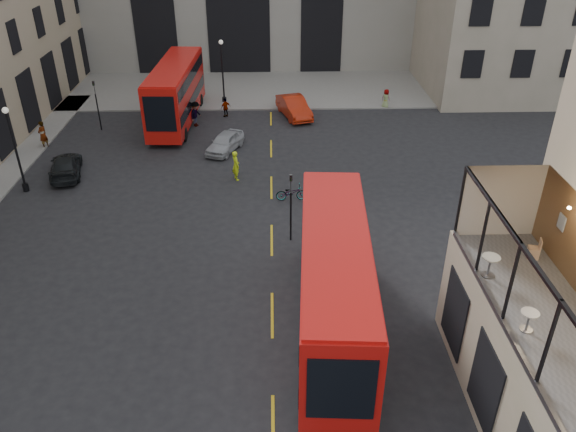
{
  "coord_description": "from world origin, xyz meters",
  "views": [
    {
      "loc": [
        -1.86,
        -12.86,
        16.01
      ],
      "look_at": [
        -1.22,
        9.35,
        3.0
      ],
      "focal_mm": 35.0,
      "sensor_mm": 36.0,
      "label": 1
    }
  ],
  "objects_px": {
    "pedestrian_a": "(149,94)",
    "pedestrian_d": "(386,99)",
    "street_lamp_a": "(17,155)",
    "bus_near": "(334,280)",
    "car_a": "(225,142)",
    "bicycle": "(291,193)",
    "car_c": "(66,166)",
    "cafe_table_far": "(490,263)",
    "traffic_light_far": "(96,99)",
    "street_lamp_b": "(223,75)",
    "car_b": "(294,107)",
    "cafe_chair_d": "(534,252)",
    "pedestrian_c": "(226,108)",
    "bus_far": "(176,90)",
    "cafe_table_mid": "(529,318)",
    "pedestrian_e": "(43,135)",
    "cyclist": "(236,165)",
    "pedestrian_b": "(196,114)",
    "traffic_light_near": "(291,199)"
  },
  "relations": [
    {
      "from": "pedestrian_a",
      "to": "pedestrian_d",
      "type": "bearing_deg",
      "value": 7.75
    },
    {
      "from": "street_lamp_a",
      "to": "bus_near",
      "type": "bearing_deg",
      "value": -36.64
    },
    {
      "from": "car_a",
      "to": "bicycle",
      "type": "bearing_deg",
      "value": -36.71
    },
    {
      "from": "street_lamp_a",
      "to": "car_c",
      "type": "bearing_deg",
      "value": 49.36
    },
    {
      "from": "street_lamp_a",
      "to": "cafe_table_far",
      "type": "height_order",
      "value": "cafe_table_far"
    },
    {
      "from": "traffic_light_far",
      "to": "street_lamp_b",
      "type": "bearing_deg",
      "value": 33.69
    },
    {
      "from": "cafe_table_far",
      "to": "traffic_light_far",
      "type": "bearing_deg",
      "value": 128.57
    },
    {
      "from": "pedestrian_a",
      "to": "cafe_table_far",
      "type": "relative_size",
      "value": 2.24
    },
    {
      "from": "car_b",
      "to": "cafe_chair_d",
      "type": "relative_size",
      "value": 6.41
    },
    {
      "from": "street_lamp_b",
      "to": "pedestrian_c",
      "type": "height_order",
      "value": "street_lamp_b"
    },
    {
      "from": "car_b",
      "to": "cafe_table_far",
      "type": "bearing_deg",
      "value": -95.25
    },
    {
      "from": "street_lamp_b",
      "to": "bus_far",
      "type": "relative_size",
      "value": 0.46
    },
    {
      "from": "traffic_light_far",
      "to": "bus_far",
      "type": "height_order",
      "value": "bus_far"
    },
    {
      "from": "car_a",
      "to": "bicycle",
      "type": "distance_m",
      "value": 8.56
    },
    {
      "from": "traffic_light_far",
      "to": "bus_far",
      "type": "bearing_deg",
      "value": 15.54
    },
    {
      "from": "traffic_light_far",
      "to": "car_a",
      "type": "relative_size",
      "value": 0.99
    },
    {
      "from": "car_b",
      "to": "cafe_table_mid",
      "type": "relative_size",
      "value": 7.28
    },
    {
      "from": "street_lamp_a",
      "to": "car_b",
      "type": "height_order",
      "value": "street_lamp_a"
    },
    {
      "from": "pedestrian_e",
      "to": "cafe_table_mid",
      "type": "relative_size",
      "value": 2.95
    },
    {
      "from": "bus_far",
      "to": "street_lamp_b",
      "type": "bearing_deg",
      "value": 53.24
    },
    {
      "from": "pedestrian_c",
      "to": "cafe_table_far",
      "type": "relative_size",
      "value": 2.0
    },
    {
      "from": "street_lamp_b",
      "to": "car_c",
      "type": "distance_m",
      "value": 16.71
    },
    {
      "from": "bus_near",
      "to": "traffic_light_far",
      "type": "bearing_deg",
      "value": 123.96
    },
    {
      "from": "traffic_light_far",
      "to": "cafe_table_mid",
      "type": "height_order",
      "value": "cafe_table_mid"
    },
    {
      "from": "traffic_light_far",
      "to": "cafe_table_mid",
      "type": "xyz_separation_m",
      "value": [
        20.62,
        -28.32,
        2.62
      ]
    },
    {
      "from": "pedestrian_d",
      "to": "bus_far",
      "type": "bearing_deg",
      "value": 48.89
    },
    {
      "from": "car_a",
      "to": "cyclist",
      "type": "xyz_separation_m",
      "value": [
        1.0,
        -4.49,
        0.31
      ]
    },
    {
      "from": "bicycle",
      "to": "traffic_light_far",
      "type": "bearing_deg",
      "value": 48.15
    },
    {
      "from": "pedestrian_d",
      "to": "cafe_chair_d",
      "type": "distance_m",
      "value": 29.15
    },
    {
      "from": "pedestrian_e",
      "to": "cafe_chair_d",
      "type": "bearing_deg",
      "value": 71.76
    },
    {
      "from": "pedestrian_e",
      "to": "bicycle",
      "type": "bearing_deg",
      "value": 85.91
    },
    {
      "from": "bicycle",
      "to": "pedestrian_b",
      "type": "distance_m",
      "value": 14.07
    },
    {
      "from": "pedestrian_a",
      "to": "pedestrian_d",
      "type": "height_order",
      "value": "pedestrian_a"
    },
    {
      "from": "street_lamp_b",
      "to": "bus_near",
      "type": "xyz_separation_m",
      "value": [
        6.5,
        -29.01,
        0.18
      ]
    },
    {
      "from": "pedestrian_a",
      "to": "pedestrian_d",
      "type": "distance_m",
      "value": 20.11
    },
    {
      "from": "bus_near",
      "to": "cafe_table_far",
      "type": "relative_size",
      "value": 15.24
    },
    {
      "from": "car_c",
      "to": "pedestrian_c",
      "type": "bearing_deg",
      "value": -146.12
    },
    {
      "from": "car_a",
      "to": "cyclist",
      "type": "distance_m",
      "value": 4.61
    },
    {
      "from": "street_lamp_a",
      "to": "pedestrian_e",
      "type": "bearing_deg",
      "value": 99.48
    },
    {
      "from": "car_b",
      "to": "bicycle",
      "type": "bearing_deg",
      "value": -109.15
    },
    {
      "from": "bus_near",
      "to": "cafe_table_far",
      "type": "height_order",
      "value": "cafe_table_far"
    },
    {
      "from": "bus_far",
      "to": "cyclist",
      "type": "height_order",
      "value": "bus_far"
    },
    {
      "from": "traffic_light_near",
      "to": "bicycle",
      "type": "height_order",
      "value": "traffic_light_near"
    },
    {
      "from": "street_lamp_b",
      "to": "pedestrian_d",
      "type": "distance_m",
      "value": 13.84
    },
    {
      "from": "street_lamp_a",
      "to": "pedestrian_c",
      "type": "relative_size",
      "value": 3.49
    },
    {
      "from": "street_lamp_a",
      "to": "pedestrian_b",
      "type": "xyz_separation_m",
      "value": [
        9.21,
        10.58,
        -1.42
      ]
    },
    {
      "from": "cafe_chair_d",
      "to": "cyclist",
      "type": "bearing_deg",
      "value": 126.3
    },
    {
      "from": "street_lamp_b",
      "to": "cafe_table_mid",
      "type": "bearing_deg",
      "value": -71.29
    },
    {
      "from": "street_lamp_a",
      "to": "car_c",
      "type": "xyz_separation_m",
      "value": [
        1.83,
        2.14,
        -1.75
      ]
    },
    {
      "from": "traffic_light_far",
      "to": "cyclist",
      "type": "distance_m",
      "value": 13.98
    }
  ]
}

